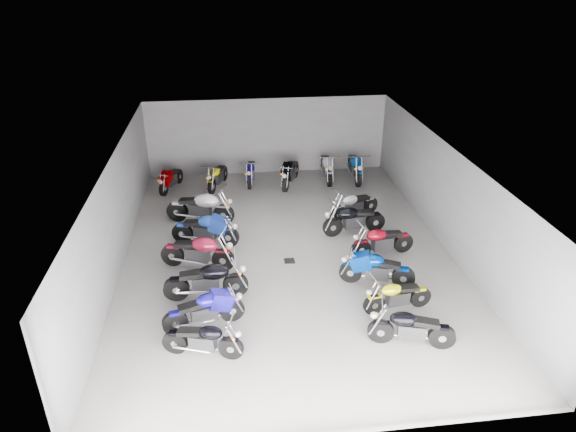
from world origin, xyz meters
name	(u,v)px	position (x,y,z in m)	size (l,w,h in m)	color
ground	(288,253)	(0.00, 0.00, 0.00)	(14.00, 14.00, 0.00)	#A19E98
wall_back	(267,136)	(0.00, 7.00, 1.60)	(10.00, 0.10, 3.20)	gray
wall_left	(116,216)	(-5.00, 0.00, 1.60)	(0.10, 14.00, 3.20)	gray
wall_right	(447,198)	(5.00, 0.00, 1.60)	(0.10, 14.00, 3.20)	gray
ceiling	(287,155)	(0.00, 0.00, 3.22)	(10.00, 14.00, 0.04)	black
drain_grate	(289,261)	(0.00, -0.50, 0.01)	(0.32, 0.32, 0.01)	black
motorcycle_left_a	(203,339)	(-2.47, -4.41, 0.46)	(1.87, 0.64, 0.84)	black
motorcycle_left_b	(205,310)	(-2.46, -3.34, 0.49)	(2.03, 0.64, 0.91)	black
motorcycle_left_c	(207,281)	(-2.43, -2.11, 0.55)	(2.27, 0.43, 1.00)	black
motorcycle_left_d	(198,252)	(-2.71, -0.53, 0.54)	(2.21, 0.80, 0.99)	black
motorcycle_left_e	(206,230)	(-2.52, 0.85, 0.53)	(2.17, 0.79, 0.98)	black
motorcycle_left_f	(201,207)	(-2.72, 2.45, 0.58)	(2.36, 0.80, 1.06)	black
motorcycle_right_a	(411,328)	(2.34, -4.62, 0.49)	(2.01, 0.67, 0.90)	black
motorcycle_right_b	(397,296)	(2.45, -3.27, 0.45)	(1.88, 0.46, 0.83)	black
motorcycle_right_c	(376,269)	(2.24, -2.05, 0.51)	(2.05, 0.80, 0.93)	black
motorcycle_right_d	(382,241)	(2.86, -0.48, 0.50)	(2.06, 0.54, 0.91)	black
motorcycle_right_e	(353,219)	(2.33, 1.02, 0.52)	(2.17, 0.52, 0.96)	black
motorcycle_right_f	(354,205)	(2.62, 2.20, 0.49)	(1.91, 0.93, 0.89)	black
motorcycle_back_a	(171,179)	(-4.01, 5.54, 0.45)	(0.81, 1.81, 0.83)	black
motorcycle_back_b	(217,176)	(-2.16, 5.55, 0.49)	(0.81, 1.97, 0.90)	black
motorcycle_back_c	(251,172)	(-0.81, 5.87, 0.48)	(0.48, 2.01, 0.89)	black
motorcycle_back_d	(290,172)	(0.77, 5.46, 0.54)	(0.95, 2.15, 0.99)	black
motorcycle_back_e	(327,167)	(2.36, 5.84, 0.55)	(0.47, 2.29, 1.01)	black
motorcycle_back_f	(355,166)	(3.52, 5.71, 0.57)	(0.50, 2.38, 1.04)	black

